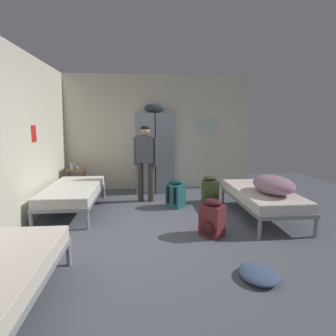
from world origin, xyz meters
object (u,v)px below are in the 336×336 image
object	(u,v)px
lotion_bottle	(78,167)
clothes_pile_denim	(259,274)
water_bottle	(72,166)
backpack_teal	(176,194)
bedding_heap	(273,185)
bed_left_rear	(73,191)
locker_bank	(155,151)
backpack_olive	(210,190)
backpack_maroon	(212,218)
bed_right	(262,196)
shelf_unit	(76,179)
person_traveler	(145,156)

from	to	relation	value
lotion_bottle	clothes_pile_denim	bearing A→B (deg)	-54.62
lotion_bottle	clothes_pile_denim	xyz separation A→B (m)	(2.68, -3.77, -0.58)
water_bottle	backpack_teal	bearing A→B (deg)	-28.24
bedding_heap	clothes_pile_denim	world-z (taller)	bedding_heap
bed_left_rear	locker_bank	bearing A→B (deg)	42.42
bedding_heap	water_bottle	distance (m)	4.33
water_bottle	backpack_olive	distance (m)	3.17
bedding_heap	backpack_maroon	world-z (taller)	bedding_heap
bed_right	bed_left_rear	bearing A→B (deg)	169.72
bed_right	backpack_maroon	distance (m)	1.29
bedding_heap	backpack_teal	world-z (taller)	bedding_heap
backpack_teal	clothes_pile_denim	distance (m)	2.69
backpack_teal	shelf_unit	bearing A→B (deg)	151.29
backpack_olive	clothes_pile_denim	distance (m)	2.90
backpack_olive	clothes_pile_denim	world-z (taller)	backpack_olive
shelf_unit	lotion_bottle	distance (m)	0.30
bed_right	backpack_olive	xyz separation A→B (m)	(-0.67, 0.99, -0.12)
bedding_heap	person_traveler	world-z (taller)	person_traveler
bed_left_rear	clothes_pile_denim	distance (m)	3.55
backpack_teal	clothes_pile_denim	size ratio (longest dim) A/B	1.12
shelf_unit	bedding_heap	xyz separation A→B (m)	(3.66, -2.17, 0.29)
locker_bank	lotion_bottle	distance (m)	1.79
bed_left_rear	water_bottle	size ratio (longest dim) A/B	9.85
locker_bank	bed_left_rear	xyz separation A→B (m)	(-1.57, -1.44, -0.59)
backpack_olive	person_traveler	bearing A→B (deg)	171.08
backpack_maroon	clothes_pile_denim	world-z (taller)	backpack_maroon
bed_left_rear	lotion_bottle	xyz separation A→B (m)	(-0.18, 1.27, 0.25)
bed_left_rear	bedding_heap	distance (m)	3.53
shelf_unit	person_traveler	bearing A→B (deg)	-24.39
locker_bank	bed_left_rear	bearing A→B (deg)	-137.58
water_bottle	lotion_bottle	world-z (taller)	water_bottle
water_bottle	backpack_olive	xyz separation A→B (m)	(3.00, -0.95, -0.40)
lotion_bottle	clothes_pile_denim	world-z (taller)	lotion_bottle
bed_left_rear	lotion_bottle	distance (m)	1.31
person_traveler	clothes_pile_denim	distance (m)	3.42
locker_bank	backpack_olive	xyz separation A→B (m)	(1.09, -1.06, -0.71)
shelf_unit	lotion_bottle	size ratio (longest dim) A/B	4.01
bed_left_rear	backpack_teal	bearing A→B (deg)	3.57
person_traveler	backpack_teal	size ratio (longest dim) A/B	2.86
backpack_maroon	backpack_olive	distance (m)	1.76
locker_bank	backpack_olive	bearing A→B (deg)	-44.00
bedding_heap	person_traveler	distance (m)	2.55
bedding_heap	bed_left_rear	bearing A→B (deg)	165.89
person_traveler	backpack_olive	xyz separation A→B (m)	(1.33, -0.21, -0.69)
shelf_unit	lotion_bottle	world-z (taller)	lotion_bottle
backpack_teal	water_bottle	bearing A→B (deg)	151.76
shelf_unit	bedding_heap	world-z (taller)	bedding_heap
lotion_bottle	backpack_olive	world-z (taller)	lotion_bottle
bedding_heap	clothes_pile_denim	bearing A→B (deg)	-118.98
shelf_unit	backpack_teal	size ratio (longest dim) A/B	1.04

